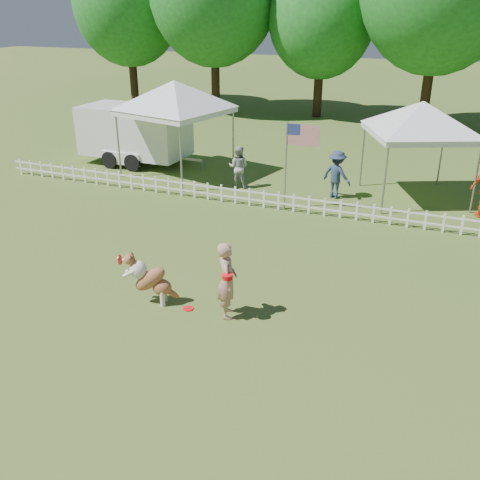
{
  "coord_description": "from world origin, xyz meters",
  "views": [
    {
      "loc": [
        4.64,
        -8.41,
        6.09
      ],
      "look_at": [
        0.44,
        2.0,
        1.1
      ],
      "focal_mm": 40.0,
      "sensor_mm": 36.0,
      "label": 1
    }
  ],
  "objects_px": {
    "flag_pole": "(286,166)",
    "spectator_a": "(239,167)",
    "spectator_b": "(337,175)",
    "canopy_tent_left": "(176,130)",
    "canopy_tent_right": "(417,153)",
    "cargo_trailer": "(135,135)",
    "frisbee_on_turf": "(188,309)",
    "dog": "(151,279)",
    "handler": "(227,280)"
  },
  "relations": [
    {
      "from": "spectator_a",
      "to": "canopy_tent_right",
      "type": "bearing_deg",
      "value": -176.95
    },
    {
      "from": "canopy_tent_left",
      "to": "handler",
      "type": "bearing_deg",
      "value": -43.08
    },
    {
      "from": "frisbee_on_turf",
      "to": "canopy_tent_right",
      "type": "bearing_deg",
      "value": 67.96
    },
    {
      "from": "canopy_tent_left",
      "to": "flag_pole",
      "type": "bearing_deg",
      "value": -9.63
    },
    {
      "from": "canopy_tent_left",
      "to": "spectator_b",
      "type": "bearing_deg",
      "value": 9.31
    },
    {
      "from": "frisbee_on_turf",
      "to": "spectator_b",
      "type": "relative_size",
      "value": 0.14
    },
    {
      "from": "handler",
      "to": "spectator_a",
      "type": "xyz_separation_m",
      "value": [
        -3.05,
        8.13,
        -0.1
      ]
    },
    {
      "from": "canopy_tent_left",
      "to": "canopy_tent_right",
      "type": "xyz_separation_m",
      "value": [
        8.7,
        0.43,
        -0.13
      ]
    },
    {
      "from": "canopy_tent_left",
      "to": "spectator_a",
      "type": "bearing_deg",
      "value": 0.7
    },
    {
      "from": "handler",
      "to": "dog",
      "type": "relative_size",
      "value": 1.42
    },
    {
      "from": "canopy_tent_left",
      "to": "canopy_tent_right",
      "type": "bearing_deg",
      "value": 16.07
    },
    {
      "from": "frisbee_on_turf",
      "to": "canopy_tent_left",
      "type": "relative_size",
      "value": 0.07
    },
    {
      "from": "handler",
      "to": "canopy_tent_left",
      "type": "xyz_separation_m",
      "value": [
        -5.83,
        8.74,
        0.88
      ]
    },
    {
      "from": "frisbee_on_turf",
      "to": "handler",
      "type": "bearing_deg",
      "value": 6.07
    },
    {
      "from": "dog",
      "to": "spectator_a",
      "type": "xyz_separation_m",
      "value": [
        -1.31,
        8.28,
        0.15
      ]
    },
    {
      "from": "cargo_trailer",
      "to": "spectator_b",
      "type": "distance_m",
      "value": 8.72
    },
    {
      "from": "dog",
      "to": "spectator_b",
      "type": "xyz_separation_m",
      "value": [
        2.18,
        8.47,
        0.22
      ]
    },
    {
      "from": "frisbee_on_turf",
      "to": "cargo_trailer",
      "type": "height_order",
      "value": "cargo_trailer"
    },
    {
      "from": "handler",
      "to": "flag_pole",
      "type": "bearing_deg",
      "value": -17.47
    },
    {
      "from": "dog",
      "to": "spectator_b",
      "type": "distance_m",
      "value": 8.75
    },
    {
      "from": "handler",
      "to": "canopy_tent_left",
      "type": "distance_m",
      "value": 10.55
    },
    {
      "from": "flag_pole",
      "to": "spectator_a",
      "type": "xyz_separation_m",
      "value": [
        -2.2,
        1.48,
        -0.65
      ]
    },
    {
      "from": "cargo_trailer",
      "to": "spectator_a",
      "type": "height_order",
      "value": "cargo_trailer"
    },
    {
      "from": "canopy_tent_left",
      "to": "spectator_b",
      "type": "relative_size",
      "value": 2.12
    },
    {
      "from": "canopy_tent_right",
      "to": "spectator_a",
      "type": "distance_m",
      "value": 6.06
    },
    {
      "from": "handler",
      "to": "canopy_tent_left",
      "type": "height_order",
      "value": "canopy_tent_left"
    },
    {
      "from": "spectator_a",
      "to": "canopy_tent_left",
      "type": "bearing_deg",
      "value": -19.55
    },
    {
      "from": "frisbee_on_turf",
      "to": "dog",
      "type": "bearing_deg",
      "value": -175.82
    },
    {
      "from": "dog",
      "to": "cargo_trailer",
      "type": "height_order",
      "value": "cargo_trailer"
    },
    {
      "from": "dog",
      "to": "flag_pole",
      "type": "relative_size",
      "value": 0.43
    },
    {
      "from": "handler",
      "to": "cargo_trailer",
      "type": "distance_m",
      "value": 12.56
    },
    {
      "from": "frisbee_on_turf",
      "to": "spectator_a",
      "type": "bearing_deg",
      "value": 104.71
    },
    {
      "from": "frisbee_on_turf",
      "to": "spectator_b",
      "type": "height_order",
      "value": "spectator_b"
    },
    {
      "from": "canopy_tent_left",
      "to": "canopy_tent_right",
      "type": "height_order",
      "value": "canopy_tent_left"
    },
    {
      "from": "dog",
      "to": "flag_pole",
      "type": "bearing_deg",
      "value": 65.72
    },
    {
      "from": "dog",
      "to": "handler",
      "type": "bearing_deg",
      "value": -11.64
    },
    {
      "from": "dog",
      "to": "canopy_tent_right",
      "type": "relative_size",
      "value": 0.37
    },
    {
      "from": "canopy_tent_right",
      "to": "dog",
      "type": "bearing_deg",
      "value": -140.11
    },
    {
      "from": "flag_pole",
      "to": "spectator_a",
      "type": "bearing_deg",
      "value": 139.42
    },
    {
      "from": "cargo_trailer",
      "to": "flag_pole",
      "type": "distance_m",
      "value": 7.89
    },
    {
      "from": "handler",
      "to": "frisbee_on_turf",
      "type": "bearing_deg",
      "value": 71.37
    },
    {
      "from": "spectator_b",
      "to": "frisbee_on_turf",
      "type": "bearing_deg",
      "value": 102.03
    },
    {
      "from": "spectator_a",
      "to": "spectator_b",
      "type": "height_order",
      "value": "spectator_b"
    },
    {
      "from": "frisbee_on_turf",
      "to": "canopy_tent_left",
      "type": "height_order",
      "value": "canopy_tent_left"
    },
    {
      "from": "spectator_b",
      "to": "canopy_tent_right",
      "type": "bearing_deg",
      "value": -139.38
    },
    {
      "from": "handler",
      "to": "spectator_a",
      "type": "bearing_deg",
      "value": -4.14
    },
    {
      "from": "dog",
      "to": "spectator_a",
      "type": "height_order",
      "value": "spectator_a"
    },
    {
      "from": "handler",
      "to": "frisbee_on_turf",
      "type": "relative_size",
      "value": 7.39
    },
    {
      "from": "handler",
      "to": "frisbee_on_turf",
      "type": "distance_m",
      "value": 1.22
    },
    {
      "from": "frisbee_on_turf",
      "to": "cargo_trailer",
      "type": "bearing_deg",
      "value": 127.18
    }
  ]
}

